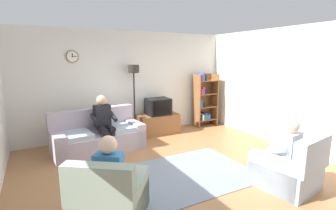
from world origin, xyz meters
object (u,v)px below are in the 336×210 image
(couch, at_px, (98,137))
(person_on_couch, at_px, (104,120))
(person_in_left_armchair, at_px, (112,173))
(tv_stand, at_px, (158,124))
(armchair_near_bookshelf, at_px, (288,170))
(floor_lamp, at_px, (134,81))
(person_in_right_armchair, at_px, (284,149))
(armchair_near_window, at_px, (110,200))
(tv, at_px, (158,107))
(bookshelf, at_px, (204,100))

(couch, xyz_separation_m, person_on_couch, (0.13, -0.11, 0.39))
(person_on_couch, bearing_deg, person_in_left_armchair, -101.78)
(tv_stand, xyz_separation_m, armchair_near_bookshelf, (0.56, -3.55, 0.03))
(floor_lamp, relative_size, person_in_right_armchair, 1.65)
(couch, xyz_separation_m, armchair_near_window, (-0.41, -2.52, -0.02))
(tv, bearing_deg, person_in_left_armchair, -125.15)
(bookshelf, height_order, person_on_couch, bookshelf)
(armchair_near_bookshelf, height_order, person_in_right_armchair, person_in_right_armchair)
(armchair_near_window, bearing_deg, person_in_right_armchair, -8.57)
(armchair_near_bookshelf, height_order, person_on_couch, person_on_couch)
(bookshelf, distance_m, armchair_near_window, 4.86)
(tv_stand, relative_size, person_in_left_armchair, 0.98)
(person_in_left_armchair, bearing_deg, couch, 81.59)
(armchair_near_bookshelf, xyz_separation_m, person_on_couch, (-2.15, 2.90, 0.41))
(armchair_near_bookshelf, height_order, person_in_left_armchair, person_in_left_armchair)
(couch, xyz_separation_m, armchair_near_bookshelf, (2.28, -3.01, -0.02))
(armchair_near_window, xyz_separation_m, person_in_left_armchair, (0.05, 0.07, 0.32))
(tv_stand, xyz_separation_m, bookshelf, (1.55, 0.07, 0.52))
(armchair_near_window, relative_size, person_on_couch, 0.95)
(couch, height_order, armchair_near_window, same)
(bookshelf, xyz_separation_m, armchair_near_bookshelf, (-0.99, -3.62, -0.49))
(bookshelf, relative_size, person_in_left_armchair, 1.42)
(tv, distance_m, person_in_right_armchair, 3.48)
(bookshelf, xyz_separation_m, person_in_left_armchair, (-3.64, -3.05, -0.18))
(floor_lamp, height_order, armchair_near_window, floor_lamp)
(couch, height_order, floor_lamp, floor_lamp)
(floor_lamp, bearing_deg, person_in_left_armchair, -115.37)
(bookshelf, distance_m, armchair_near_bookshelf, 3.78)
(tv_stand, bearing_deg, armchair_near_window, -124.93)
(armchair_near_bookshelf, relative_size, person_in_left_armchair, 0.89)
(floor_lamp, height_order, person_on_couch, floor_lamp)
(armchair_near_bookshelf, distance_m, person_on_couch, 3.64)
(tv_stand, relative_size, floor_lamp, 0.59)
(person_on_couch, bearing_deg, bookshelf, 12.74)
(tv, xyz_separation_m, bookshelf, (1.55, 0.10, 0.03))
(person_on_couch, height_order, person_in_right_armchair, person_on_couch)
(tv, distance_m, armchair_near_bookshelf, 3.59)
(tv, bearing_deg, person_on_couch, -158.87)
(tv_stand, relative_size, tv, 1.83)
(couch, xyz_separation_m, tv_stand, (1.72, 0.53, -0.05))
(armchair_near_window, bearing_deg, person_in_left_armchair, 55.06)
(tv_stand, height_order, tv, tv)
(armchair_near_bookshelf, distance_m, person_in_right_armchair, 0.33)
(person_on_couch, xyz_separation_m, person_in_left_armchair, (-0.49, -2.34, -0.09))
(floor_lamp, distance_m, person_in_left_armchair, 3.51)
(floor_lamp, distance_m, person_in_right_armchair, 3.84)
(couch, height_order, tv, tv)
(person_on_couch, bearing_deg, floor_lamp, 37.24)
(tv, height_order, person_in_right_armchair, person_in_right_armchair)
(tv, distance_m, person_in_left_armchair, 3.62)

